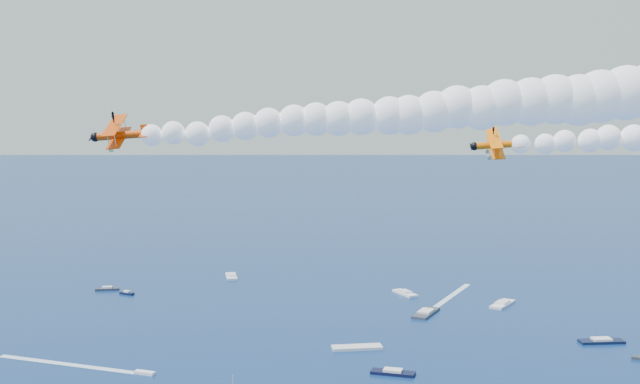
# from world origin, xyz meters

# --- Properties ---
(biplane_lead) EXTENTS (7.45, 9.06, 7.09)m
(biplane_lead) POSITION_xyz_m (16.15, 27.45, 56.15)
(biplane_lead) COLOR orange
(biplane_trail) EXTENTS (7.90, 9.37, 6.68)m
(biplane_trail) POSITION_xyz_m (-23.57, 6.91, 57.72)
(biplane_trail) COLOR #DA4004
(smoke_trail_trail) EXTENTS (67.62, 34.61, 11.56)m
(smoke_trail_trail) POSITION_xyz_m (8.44, 14.48, 60.25)
(smoke_trail_trail) COLOR white
(spectator_boats) EXTENTS (228.86, 178.66, 0.70)m
(spectator_boats) POSITION_xyz_m (-2.02, 114.84, 0.35)
(spectator_boats) COLOR #303440
(spectator_boats) RESTS_ON ground
(boat_wakes) EXTENTS (107.82, 113.27, 0.04)m
(boat_wakes) POSITION_xyz_m (-41.66, 140.71, 0.03)
(boat_wakes) COLOR white
(boat_wakes) RESTS_ON ground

